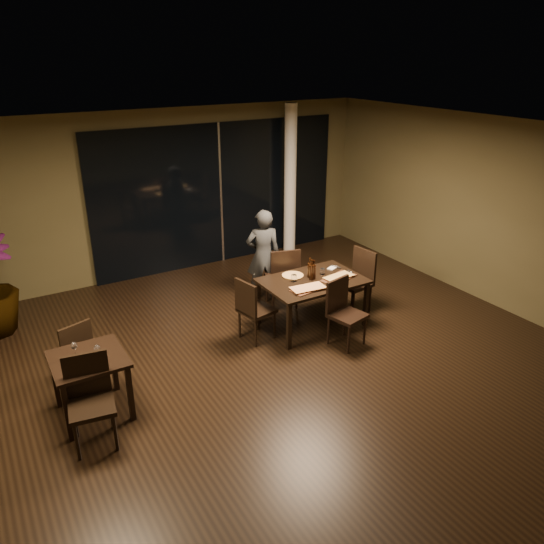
{
  "coord_description": "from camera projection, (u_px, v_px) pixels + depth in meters",
  "views": [
    {
      "loc": [
        -3.21,
        -5.12,
        3.93
      ],
      "look_at": [
        0.27,
        0.76,
        1.05
      ],
      "focal_mm": 35.0,
      "sensor_mm": 36.0,
      "label": 1
    }
  ],
  "objects": [
    {
      "name": "wall_back",
      "position": [
        168.0,
        192.0,
        9.72
      ],
      "size": [
        8.0,
        0.1,
        3.0
      ],
      "primitive_type": "cube",
      "color": "#484226",
      "rests_on": "ground"
    },
    {
      "name": "side_napkin",
      "position": [
        97.0,
        362.0,
        5.81
      ],
      "size": [
        0.2,
        0.15,
        0.01
      ],
      "primitive_type": "cube",
      "rotation": [
        0.0,
        0.0,
        -0.24
      ],
      "color": "white",
      "rests_on": "side_table"
    },
    {
      "name": "chair_side_far",
      "position": [
        74.0,
        350.0,
        6.52
      ],
      "size": [
        0.53,
        0.53,
        0.9
      ],
      "rotation": [
        0.0,
        0.0,
        3.47
      ],
      "color": "black",
      "rests_on": "ground"
    },
    {
      "name": "chair_main_left",
      "position": [
        252.0,
        307.0,
        7.55
      ],
      "size": [
        0.52,
        0.52,
        0.96
      ],
      "rotation": [
        0.0,
        0.0,
        1.78
      ],
      "color": "black",
      "rests_on": "ground"
    },
    {
      "name": "chair_main_near",
      "position": [
        343.0,
        309.0,
        7.5
      ],
      "size": [
        0.54,
        0.54,
        0.97
      ],
      "rotation": [
        0.0,
        0.0,
        0.23
      ],
      "color": "black",
      "rests_on": "ground"
    },
    {
      "name": "wine_glass_a",
      "position": [
        75.0,
        349.0,
        5.92
      ],
      "size": [
        0.07,
        0.07,
        0.16
      ],
      "primitive_type": null,
      "color": "white",
      "rests_on": "side_table"
    },
    {
      "name": "wine_glass_b",
      "position": [
        98.0,
        352.0,
        5.87
      ],
      "size": [
        0.07,
        0.07,
        0.16
      ],
      "primitive_type": null,
      "color": "white",
      "rests_on": "side_table"
    },
    {
      "name": "wall_right",
      "position": [
        501.0,
        215.0,
        8.41
      ],
      "size": [
        0.1,
        8.0,
        3.0
      ],
      "primitive_type": "cube",
      "color": "#484226",
      "rests_on": "ground"
    },
    {
      "name": "tumbler_left",
      "position": [
        294.0,
        278.0,
        7.84
      ],
      "size": [
        0.08,
        0.08,
        0.1
      ],
      "primitive_type": "cylinder",
      "color": "white",
      "rests_on": "main_table"
    },
    {
      "name": "side_table",
      "position": [
        89.0,
        367.0,
        5.96
      ],
      "size": [
        0.8,
        0.8,
        0.75
      ],
      "color": "black",
      "rests_on": "ground"
    },
    {
      "name": "bottle_b",
      "position": [
        314.0,
        270.0,
        7.89
      ],
      "size": [
        0.07,
        0.07,
        0.3
      ],
      "primitive_type": null,
      "color": "black",
      "rests_on": "main_table"
    },
    {
      "name": "chair_side_near",
      "position": [
        90.0,
        395.0,
        5.58
      ],
      "size": [
        0.53,
        0.53,
        1.01
      ],
      "rotation": [
        0.0,
        0.0,
        -0.15
      ],
      "color": "black",
      "rests_on": "ground"
    },
    {
      "name": "column",
      "position": [
        290.0,
        181.0,
        10.53
      ],
      "size": [
        0.24,
        0.24,
        3.0
      ],
      "primitive_type": "cylinder",
      "color": "white",
      "rests_on": "ground"
    },
    {
      "name": "round_pizza",
      "position": [
        293.0,
        276.0,
        8.03
      ],
      "size": [
        0.32,
        0.32,
        0.01
      ],
      "primitive_type": "cylinder",
      "color": "#B53F14",
      "rests_on": "main_table"
    },
    {
      "name": "pizza_board_right",
      "position": [
        339.0,
        278.0,
        7.95
      ],
      "size": [
        0.64,
        0.45,
        0.01
      ],
      "primitive_type": "cube",
      "rotation": [
        0.0,
        0.0,
        0.31
      ],
      "color": "#432415",
      "rests_on": "main_table"
    },
    {
      "name": "napkin_near",
      "position": [
        346.0,
        274.0,
        8.11
      ],
      "size": [
        0.2,
        0.16,
        0.01
      ],
      "primitive_type": "cube",
      "rotation": [
        0.0,
        0.0,
        -0.36
      ],
      "color": "white",
      "rests_on": "main_table"
    },
    {
      "name": "oblong_pizza_right",
      "position": [
        339.0,
        277.0,
        7.94
      ],
      "size": [
        0.47,
        0.26,
        0.02
      ],
      "primitive_type": null,
      "rotation": [
        0.0,
        0.0,
        0.13
      ],
      "color": "maroon",
      "rests_on": "pizza_board_right"
    },
    {
      "name": "napkin_far",
      "position": [
        333.0,
        268.0,
        8.32
      ],
      "size": [
        0.2,
        0.16,
        0.01
      ],
      "primitive_type": "cube",
      "rotation": [
        0.0,
        0.0,
        0.4
      ],
      "color": "silver",
      "rests_on": "main_table"
    },
    {
      "name": "bottle_a",
      "position": [
        312.0,
        270.0,
        7.85
      ],
      "size": [
        0.07,
        0.07,
        0.32
      ],
      "primitive_type": null,
      "color": "black",
      "rests_on": "main_table"
    },
    {
      "name": "window_panel",
      "position": [
        220.0,
        194.0,
        10.18
      ],
      "size": [
        5.0,
        0.06,
        2.7
      ],
      "primitive_type": "cube",
      "color": "black",
      "rests_on": "ground"
    },
    {
      "name": "chair_main_right",
      "position": [
        358.0,
        277.0,
        8.45
      ],
      "size": [
        0.52,
        0.52,
        1.01
      ],
      "rotation": [
        0.0,
        0.0,
        -1.45
      ],
      "color": "black",
      "rests_on": "ground"
    },
    {
      "name": "tumbler_right",
      "position": [
        323.0,
        271.0,
        8.09
      ],
      "size": [
        0.08,
        0.08,
        0.09
      ],
      "primitive_type": "cylinder",
      "color": "white",
      "rests_on": "main_table"
    },
    {
      "name": "pizza_board_left",
      "position": [
        308.0,
        289.0,
        7.58
      ],
      "size": [
        0.52,
        0.31,
        0.01
      ],
      "primitive_type": "cube",
      "rotation": [
        0.0,
        0.0,
        0.12
      ],
      "color": "#462516",
      "rests_on": "main_table"
    },
    {
      "name": "main_table",
      "position": [
        313.0,
        284.0,
        7.93
      ],
      "size": [
        1.5,
        1.0,
        0.75
      ],
      "color": "black",
      "rests_on": "ground"
    },
    {
      "name": "diner",
      "position": [
        263.0,
        255.0,
        8.76
      ],
      "size": [
        0.62,
        0.52,
        1.56
      ],
      "primitive_type": "imported",
      "rotation": [
        0.0,
        0.0,
        2.77
      ],
      "color": "#2B2D30",
      "rests_on": "ground"
    },
    {
      "name": "chair_main_far",
      "position": [
        283.0,
        275.0,
        8.5
      ],
      "size": [
        0.6,
        0.6,
        1.04
      ],
      "rotation": [
        0.0,
        0.0,
        2.87
      ],
      "color": "black",
      "rests_on": "ground"
    },
    {
      "name": "ceiling",
      "position": [
        286.0,
        137.0,
        5.92
      ],
      "size": [
        8.0,
        8.0,
        0.04
      ],
      "primitive_type": "cube",
      "color": "silver",
      "rests_on": "wall_back"
    },
    {
      "name": "bottle_c",
      "position": [
        310.0,
        268.0,
        7.94
      ],
      "size": [
        0.07,
        0.07,
        0.31
      ],
      "primitive_type": null,
      "color": "black",
      "rests_on": "main_table"
    },
    {
      "name": "oblong_pizza_left",
      "position": [
        308.0,
        288.0,
        7.57
      ],
      "size": [
        0.5,
        0.27,
        0.02
      ],
      "primitive_type": null,
      "rotation": [
        0.0,
        0.0,
        -0.1
      ],
      "color": "maroon",
      "rests_on": "pizza_board_left"
    },
    {
      "name": "ground",
      "position": [
        284.0,
        367.0,
        7.09
      ],
      "size": [
        8.0,
        8.0,
        0.0
      ],
      "primitive_type": "plane",
      "color": "black",
      "rests_on": "ground"
    }
  ]
}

